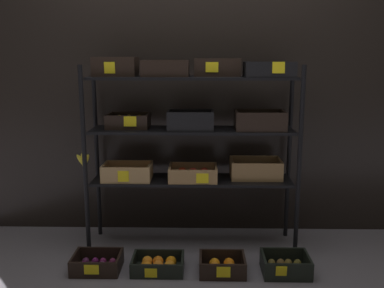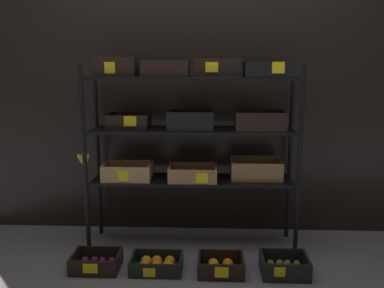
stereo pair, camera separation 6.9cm
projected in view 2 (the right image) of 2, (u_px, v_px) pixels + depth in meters
The scene contains 7 objects.
ground_plane at pixel (192, 244), 3.35m from camera, with size 10.00×10.00×0.00m, color slate.
storefront_wall at pixel (194, 85), 3.48m from camera, with size 3.91×0.12×2.39m, color black.
display_rack at pixel (194, 127), 3.17m from camera, with size 1.63×0.39×1.42m.
crate_ground_plum at pixel (96, 263), 2.95m from camera, with size 0.32×0.25×0.11m.
crate_ground_orange at pixel (157, 264), 2.93m from camera, with size 0.35×0.25×0.10m.
crate_ground_center_orange at pixel (221, 267), 2.89m from camera, with size 0.31×0.24×0.12m.
crate_ground_kiwi at pixel (284, 267), 2.88m from camera, with size 0.31×0.26×0.13m.
Camera 2 is at (0.13, -3.12, 1.43)m, focal length 40.44 mm.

